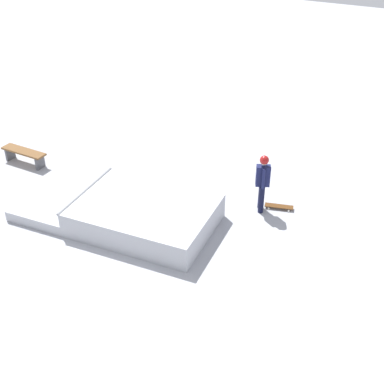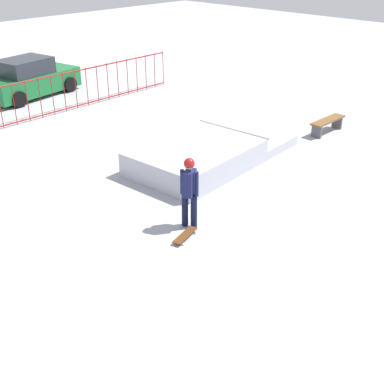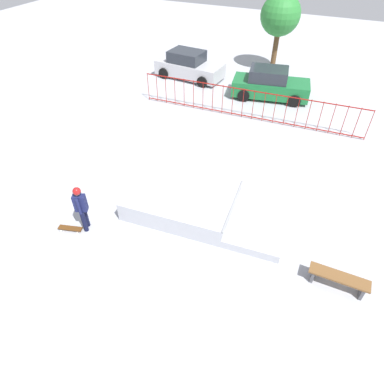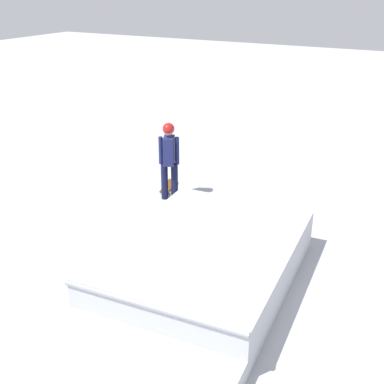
{
  "view_description": "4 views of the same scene",
  "coord_description": "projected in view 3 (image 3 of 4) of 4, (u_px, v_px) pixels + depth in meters",
  "views": [
    {
      "loc": [
        -6.39,
        8.86,
        8.12
      ],
      "look_at": [
        -1.13,
        -1.28,
        0.9
      ],
      "focal_mm": 47.7,
      "sensor_mm": 36.0,
      "label": 1
    },
    {
      "loc": [
        -9.91,
        -9.76,
        6.08
      ],
      "look_at": [
        -2.73,
        -2.79,
        1.0
      ],
      "focal_mm": 47.35,
      "sensor_mm": 36.0,
      "label": 2
    },
    {
      "loc": [
        3.66,
        -8.12,
        8.11
      ],
      "look_at": [
        0.11,
        -0.15,
        0.6
      ],
      "focal_mm": 31.03,
      "sensor_mm": 36.0,
      "label": 3
    },
    {
      "loc": [
        5.83,
        2.55,
        4.48
      ],
      "look_at": [
        -1.36,
        -1.36,
        0.9
      ],
      "focal_mm": 45.8,
      "sensor_mm": 36.0,
      "label": 4
    }
  ],
  "objects": [
    {
      "name": "skateboard",
      "position": [
        70.0,
        228.0,
        10.93
      ],
      "size": [
        0.82,
        0.41,
        0.09
      ],
      "rotation": [
        0.0,
        0.0,
        0.26
      ],
      "color": "#593314",
      "rests_on": "ground"
    },
    {
      "name": "park_bench",
      "position": [
        339.0,
        279.0,
        9.11
      ],
      "size": [
        1.61,
        0.43,
        0.48
      ],
      "rotation": [
        0.0,
        0.0,
        6.26
      ],
      "color": "brown",
      "rests_on": "ground"
    },
    {
      "name": "distant_tree",
      "position": [
        280.0,
        16.0,
        19.72
      ],
      "size": [
        2.37,
        2.37,
        4.43
      ],
      "color": "brown",
      "rests_on": "ground"
    },
    {
      "name": "skater",
      "position": [
        81.0,
        206.0,
        10.39
      ],
      "size": [
        0.44,
        0.41,
        1.73
      ],
      "rotation": [
        0.0,
        0.0,
        0.42
      ],
      "color": "black",
      "rests_on": "ground"
    },
    {
      "name": "parked_car_green",
      "position": [
        270.0,
        85.0,
        18.17
      ],
      "size": [
        4.33,
        2.47,
        1.6
      ],
      "rotation": [
        0.0,
        0.0,
        0.17
      ],
      "color": "#196B33",
      "rests_on": "ground"
    },
    {
      "name": "perimeter_fence",
      "position": [
        248.0,
        104.0,
        16.3
      ],
      "size": [
        11.11,
        0.37,
        1.5
      ],
      "rotation": [
        0.0,
        0.0,
        0.03
      ],
      "color": "maroon",
      "rests_on": "ground"
    },
    {
      "name": "skate_ramp",
      "position": [
        195.0,
        204.0,
        11.45
      ],
      "size": [
        5.57,
        2.97,
        0.74
      ],
      "rotation": [
        0.0,
        0.0,
        0.07
      ],
      "color": "#B0B3BB",
      "rests_on": "ground"
    },
    {
      "name": "parked_car_silver",
      "position": [
        189.0,
        66.0,
        20.28
      ],
      "size": [
        4.25,
        2.23,
        1.6
      ],
      "rotation": [
        0.0,
        0.0,
        -0.1
      ],
      "color": "#B7B7BC",
      "rests_on": "ground"
    },
    {
      "name": "ground_plane",
      "position": [
        191.0,
        201.0,
        12.04
      ],
      "size": [
        60.0,
        60.0,
        0.0
      ],
      "primitive_type": "plane",
      "color": "#A8AAB2"
    }
  ]
}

